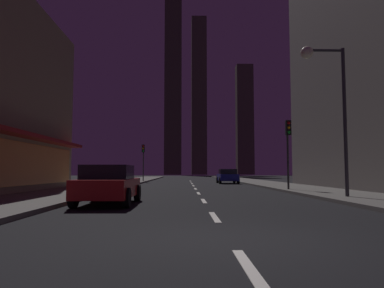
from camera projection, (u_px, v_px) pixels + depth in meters
ground_plane at (191, 183)px, 38.34m from camera, size 78.00×136.00×0.10m
sidewalk_right at (257, 182)px, 38.51m from camera, size 4.00×76.00×0.15m
sidewalk_left at (125, 182)px, 38.19m from camera, size 4.00×76.00×0.15m
lane_marking_center at (195, 189)px, 25.19m from camera, size 0.16×43.80×0.01m
skyscraper_distant_tall at (173, 68)px, 133.98m from camera, size 6.20×5.64×78.92m
skyscraper_distant_mid at (199, 95)px, 136.45m from camera, size 5.62×5.61×59.63m
skyscraper_distant_short at (245, 119)px, 140.64m from camera, size 6.40×5.22×42.71m
car_parked_near at (109, 184)px, 13.38m from camera, size 1.98×4.24×1.45m
car_parked_far at (227, 176)px, 36.51m from camera, size 1.98×4.24×1.45m
fire_hydrant_far_left at (126, 180)px, 31.86m from camera, size 0.42×0.30×0.65m
traffic_light_near_right at (288, 139)px, 21.90m from camera, size 0.32×0.48×4.20m
traffic_light_far_left at (143, 154)px, 41.78m from camera, size 0.32×0.48×4.20m
street_lamp_right at (325, 83)px, 15.86m from camera, size 1.96×0.56×6.58m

